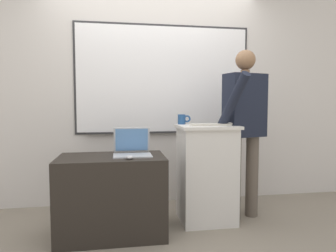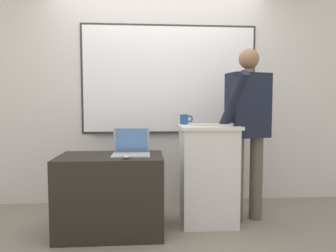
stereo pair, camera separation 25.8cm
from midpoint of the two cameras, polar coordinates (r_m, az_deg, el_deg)
The scene contains 10 objects.
ground_plane at distance 2.70m, azimuth -2.90°, elevation -21.70°, with size 30.00×30.00×0.00m, color gray.
back_wall at distance 3.65m, azimuth -5.02°, elevation 7.54°, with size 6.40×0.17×2.78m.
lectern_podium at distance 3.05m, azimuth 4.88°, elevation -8.95°, with size 0.57×0.51×0.97m.
side_desk at distance 2.83m, azimuth -13.26°, elevation -12.81°, with size 0.94×0.56×0.72m.
person_presenter at distance 3.12m, azimuth 12.12°, elevation 0.73°, with size 0.58×0.63×1.73m.
laptop at distance 2.78m, azimuth -9.52°, elevation -3.95°, with size 0.34×0.29×0.25m.
wireless_keyboard at distance 2.92m, azimuth 5.59°, elevation 0.26°, with size 0.39×0.12×0.02m.
computer_mouse_by_laptop at distance 2.57m, azimuth -10.24°, elevation -5.87°, with size 0.06×0.10×0.03m.
computer_mouse_by_keyboard at distance 2.99m, azimuth 9.59°, elevation 0.44°, with size 0.06×0.10×0.03m.
coffee_mug at distance 3.11m, azimuth 0.39°, elevation 1.29°, with size 0.14×0.08×0.10m.
Camera 1 is at (-0.39, -2.40, 1.17)m, focal length 32.00 mm.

